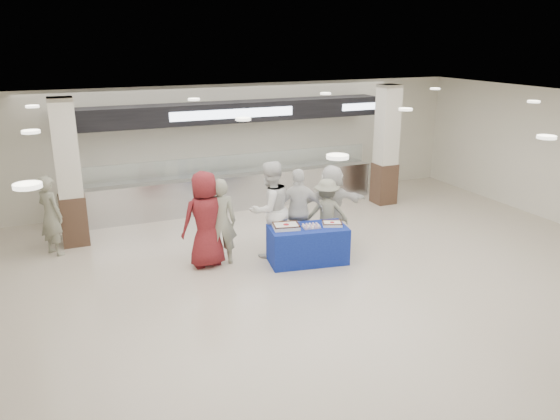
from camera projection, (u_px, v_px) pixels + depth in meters
name	position (u px, v px, depth m)	size (l,w,h in m)	color
ground	(325.00, 289.00, 9.91)	(14.00, 14.00, 0.00)	beige
serving_line	(231.00, 165.00, 14.29)	(8.70, 0.85, 2.80)	silver
column_left	(69.00, 177.00, 11.64)	(0.55, 0.55, 3.20)	#3C271B
column_right	(386.00, 148.00, 14.62)	(0.55, 0.55, 3.20)	#3C271B
display_table	(308.00, 245.00, 11.00)	(1.55, 0.78, 0.75)	navy
sheet_cake_left	(286.00, 226.00, 10.80)	(0.57, 0.49, 0.10)	white
sheet_cake_right	(332.00, 223.00, 10.98)	(0.47, 0.42, 0.08)	white
cupcake_tray	(311.00, 226.00, 10.86)	(0.38, 0.31, 0.06)	#ADADB2
civilian_maroon	(205.00, 219.00, 10.67)	(0.94, 0.61, 1.93)	maroon
soldier_a	(220.00, 222.00, 10.80)	(0.64, 0.42, 1.76)	gray
chef_tall	(270.00, 209.00, 11.17)	(0.97, 0.76, 2.01)	white
chef_short	(299.00, 211.00, 11.44)	(1.05, 0.44, 1.79)	white
soldier_b	(326.00, 213.00, 11.73)	(0.98, 0.56, 1.51)	gray
civilian_white	(331.00, 204.00, 11.96)	(1.63, 0.52, 1.76)	white
soldier_bg	(51.00, 215.00, 11.27)	(0.62, 0.41, 1.70)	gray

